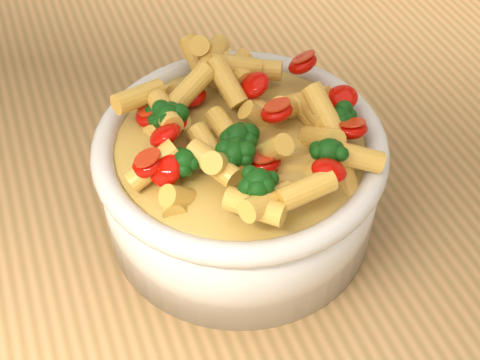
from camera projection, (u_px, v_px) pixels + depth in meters
name	position (u px, v px, depth m)	size (l,w,h in m)	color
table	(138.00, 264.00, 0.69)	(1.20, 0.80, 0.90)	#A97A48
serving_bowl	(240.00, 179.00, 0.56)	(0.24, 0.24, 0.10)	silver
pasta_salad	(240.00, 123.00, 0.51)	(0.19, 0.19, 0.04)	gold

